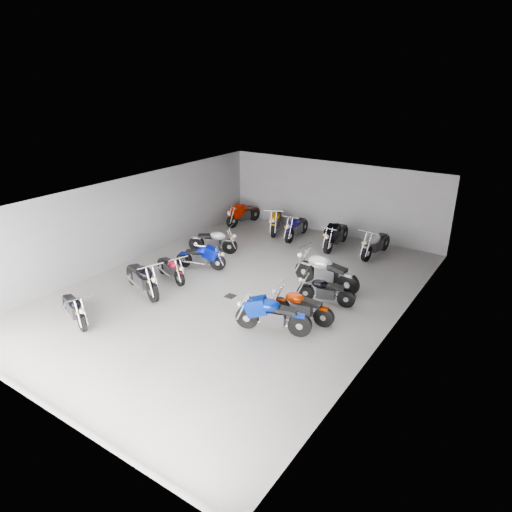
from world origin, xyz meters
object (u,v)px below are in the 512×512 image
(motorcycle_left_e, at_px, (201,257))
(motorcycle_back_e, at_px, (376,243))
(motorcycle_back_d, at_px, (336,235))
(motorcycle_back_c, at_px, (296,227))
(motorcycle_right_c, at_px, (272,315))
(motorcycle_back_a, at_px, (243,214))
(motorcycle_left_c, at_px, (142,278))
(motorcycle_right_e, at_px, (325,291))
(motorcycle_left_f, at_px, (213,241))
(motorcycle_left_a, at_px, (74,308))
(motorcycle_right_f, at_px, (325,272))
(drain_grate, at_px, (230,296))
(motorcycle_left_d, at_px, (171,268))
(motorcycle_right_d, at_px, (301,306))
(motorcycle_back_b, at_px, (276,221))

(motorcycle_left_e, height_order, motorcycle_back_e, motorcycle_back_e)
(motorcycle_back_d, bearing_deg, motorcycle_back_c, -5.72)
(motorcycle_right_c, relative_size, motorcycle_back_d, 0.91)
(motorcycle_left_e, height_order, motorcycle_back_d, motorcycle_back_d)
(motorcycle_back_a, bearing_deg, motorcycle_back_d, -176.66)
(motorcycle_left_c, distance_m, motorcycle_right_e, 5.90)
(motorcycle_left_f, relative_size, motorcycle_back_c, 0.91)
(motorcycle_left_a, height_order, motorcycle_right_f, motorcycle_right_f)
(motorcycle_left_c, bearing_deg, motorcycle_right_c, 113.00)
(motorcycle_left_f, bearing_deg, motorcycle_right_c, 32.72)
(motorcycle_back_d, xyz_separation_m, motorcycle_back_e, (1.67, 0.04, -0.04))
(motorcycle_back_a, bearing_deg, drain_grate, 130.29)
(motorcycle_back_d, bearing_deg, drain_grate, 77.99)
(motorcycle_left_d, bearing_deg, motorcycle_right_e, 123.79)
(motorcycle_back_a, bearing_deg, motorcycle_left_e, 117.08)
(motorcycle_left_a, bearing_deg, motorcycle_back_d, 177.45)
(motorcycle_left_a, xyz_separation_m, motorcycle_back_d, (3.71, 9.73, 0.11))
(drain_grate, xyz_separation_m, motorcycle_left_d, (-2.47, -0.13, 0.44))
(motorcycle_left_c, distance_m, motorcycle_right_c, 4.78)
(motorcycle_right_c, height_order, motorcycle_back_c, motorcycle_right_c)
(motorcycle_left_e, bearing_deg, motorcycle_right_d, 54.24)
(motorcycle_left_f, bearing_deg, motorcycle_back_e, 99.66)
(motorcycle_back_b, bearing_deg, motorcycle_right_e, 110.53)
(motorcycle_back_c, bearing_deg, motorcycle_right_e, 123.12)
(motorcycle_left_c, xyz_separation_m, motorcycle_left_f, (-0.37, 4.13, -0.06))
(motorcycle_left_a, bearing_deg, motorcycle_back_b, -165.27)
(motorcycle_right_c, bearing_deg, motorcycle_back_b, 13.44)
(drain_grate, distance_m, motorcycle_left_a, 4.72)
(motorcycle_left_e, bearing_deg, motorcycle_back_c, 144.42)
(motorcycle_left_e, height_order, motorcycle_right_c, motorcycle_right_c)
(drain_grate, height_order, motorcycle_left_d, motorcycle_left_d)
(motorcycle_right_c, relative_size, motorcycle_back_e, 0.97)
(motorcycle_left_f, distance_m, motorcycle_back_e, 6.39)
(drain_grate, distance_m, motorcycle_back_a, 7.50)
(motorcycle_left_f, height_order, motorcycle_back_c, motorcycle_back_c)
(drain_grate, xyz_separation_m, motorcycle_right_c, (2.26, -1.07, 0.52))
(motorcycle_left_a, height_order, motorcycle_left_d, motorcycle_left_a)
(motorcycle_right_c, xyz_separation_m, motorcycle_back_a, (-6.26, 7.40, -0.00))
(motorcycle_back_b, bearing_deg, drain_grate, 85.00)
(motorcycle_left_a, height_order, motorcycle_back_d, motorcycle_back_d)
(motorcycle_right_d, relative_size, motorcycle_back_d, 0.84)
(motorcycle_right_e, height_order, motorcycle_back_b, motorcycle_back_b)
(motorcycle_back_b, bearing_deg, motorcycle_right_c, 97.13)
(motorcycle_left_f, xyz_separation_m, motorcycle_back_d, (3.84, 3.20, 0.08))
(drain_grate, distance_m, motorcycle_right_f, 3.27)
(motorcycle_right_d, xyz_separation_m, motorcycle_right_f, (-0.39, 2.41, 0.11))
(drain_grate, relative_size, motorcycle_back_a, 0.15)
(motorcycle_left_a, bearing_deg, drain_grate, 162.41)
(motorcycle_right_c, relative_size, motorcycle_right_f, 0.88)
(motorcycle_back_b, bearing_deg, motorcycle_left_a, 62.58)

